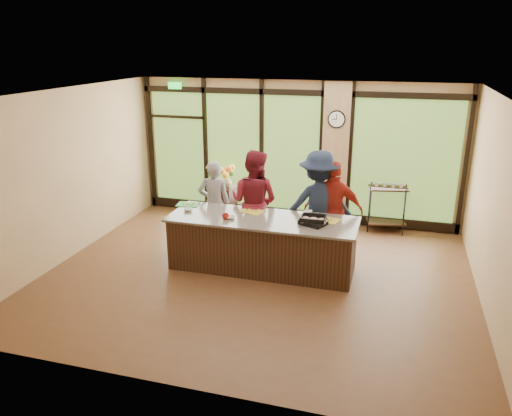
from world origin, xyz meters
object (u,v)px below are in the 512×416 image
Objects in this scene: island_base at (262,244)px; flower_stand at (226,203)px; cook_right at (318,205)px; cook_left at (214,203)px; roasting_pan at (313,222)px; bar_cart at (387,202)px.

island_base reaches higher than flower_stand.
flower_stand is at bearing -49.69° from cook_right.
cook_left reaches higher than roasting_pan.
cook_right is 2.63× the size of flower_stand.
cook_left reaches higher than bar_cart.
cook_left is 0.84× the size of cook_right.
flower_stand is at bearing 172.16° from bar_cart.
cook_right reaches higher than flower_stand.
cook_right is 2.70m from flower_stand.
roasting_pan is 0.38× the size of bar_cart.
cook_right is 1.89× the size of bar_cart.
bar_cart is at bearing 90.17° from roasting_pan.
roasting_pan is at bearing 75.63° from cook_right.
roasting_pan reaches higher than flower_stand.
island_base is 1.48m from cook_left.
island_base is 1.01m from roasting_pan.
cook_right is (1.99, -0.01, 0.15)m from cook_left.
island_base is at bearing 26.52° from cook_right.
cook_right reaches higher than roasting_pan.
roasting_pan reaches higher than island_base.
cook_right is 0.87m from roasting_pan.
cook_left is 4.15× the size of roasting_pan.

